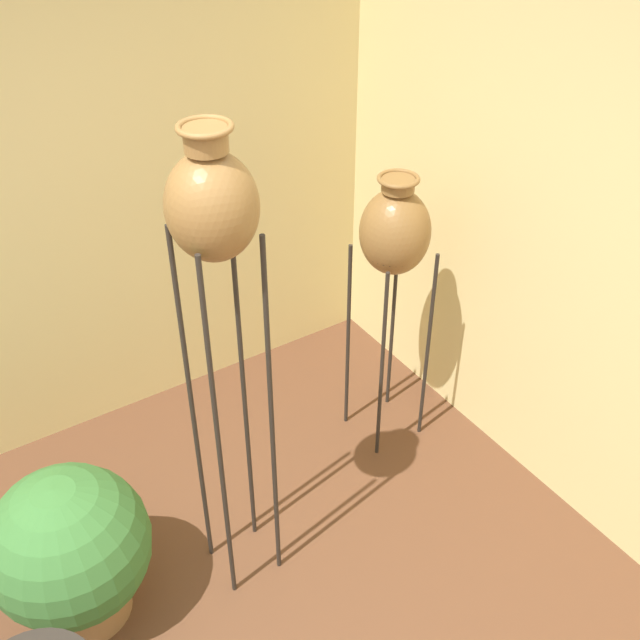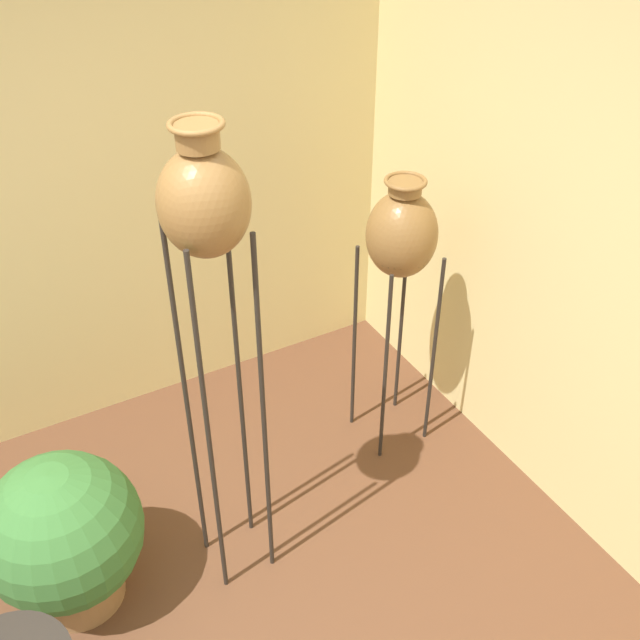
{
  "view_description": "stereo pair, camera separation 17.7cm",
  "coord_description": "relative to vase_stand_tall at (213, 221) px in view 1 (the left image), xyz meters",
  "views": [
    {
      "loc": [
        -0.22,
        -1.13,
        2.92
      ],
      "look_at": [
        1.2,
        1.06,
        1.05
      ],
      "focal_mm": 42.0,
      "sensor_mm": 36.0,
      "label": 1
    },
    {
      "loc": [
        -0.07,
        -1.22,
        2.92
      ],
      "look_at": [
        1.2,
        1.06,
        1.05
      ],
      "focal_mm": 42.0,
      "sensor_mm": 36.0,
      "label": 2
    }
  ],
  "objects": [
    {
      "name": "vase_stand_medium",
      "position": [
        1.06,
        0.36,
        -0.55
      ],
      "size": [
        0.34,
        0.34,
        1.51
      ],
      "color": "#28231E",
      "rests_on": "ground_plane"
    },
    {
      "name": "potted_plant",
      "position": [
        -0.7,
        0.14,
        -1.36
      ],
      "size": [
        0.66,
        0.66,
        0.76
      ],
      "color": "olive",
      "rests_on": "ground_plane"
    },
    {
      "name": "vase_stand_tall",
      "position": [
        0.0,
        0.0,
        0.0
      ],
      "size": [
        0.31,
        0.31,
        2.09
      ],
      "color": "#28231E",
      "rests_on": "ground_plane"
    }
  ]
}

